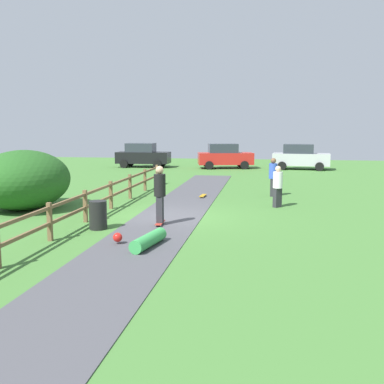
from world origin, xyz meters
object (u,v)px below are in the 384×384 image
object	(u,v)px
bystander_blue	(273,175)
parked_car_red	(225,156)
parked_car_black	(143,155)
skater_fallen	(146,240)
skater_riding	(160,192)
parked_car_silver	(300,157)
skateboard_loose	(203,196)
bystander_white	(278,185)
trash_bin	(98,215)
bush_large	(24,180)

from	to	relation	value
bystander_blue	parked_car_red	bearing A→B (deg)	103.99
parked_car_black	skater_fallen	bearing A→B (deg)	-74.46
skater_riding	parked_car_silver	size ratio (longest dim) A/B	0.44
skateboard_loose	bystander_blue	distance (m)	3.39
bystander_white	parked_car_black	world-z (taller)	parked_car_black
skater_fallen	bystander_white	bearing A→B (deg)	61.82
bystander_white	parked_car_silver	distance (m)	16.99
skater_riding	trash_bin	bearing A→B (deg)	-155.02
parked_car_red	skateboard_loose	bearing A→B (deg)	-88.78
bush_large	parked_car_black	bearing A→B (deg)	91.21
skater_fallen	bystander_white	xyz separation A→B (m)	(3.62, 6.76, 0.71)
parked_car_black	bush_large	bearing A→B (deg)	-88.79
bush_large	bystander_white	size ratio (longest dim) A/B	2.46
skateboard_loose	bystander_white	xyz separation A→B (m)	(3.30, -2.06, 0.83)
bush_large	trash_bin	distance (m)	5.07
parked_car_red	parked_car_black	distance (m)	6.58
skater_fallen	trash_bin	bearing A→B (deg)	137.60
skater_fallen	skateboard_loose	bearing A→B (deg)	87.89
bystander_white	parked_car_red	xyz separation A→B (m)	(-3.61, 16.84, 0.05)
skateboard_loose	parked_car_silver	world-z (taller)	parked_car_silver
trash_bin	parked_car_silver	xyz separation A→B (m)	(7.81, 21.73, 0.51)
skater_riding	bystander_blue	xyz separation A→B (m)	(3.74, 6.95, -0.12)
bush_large	trash_bin	xyz separation A→B (m)	(4.11, -2.88, -0.71)
skater_riding	skateboard_loose	bearing A→B (deg)	84.56
skater_riding	parked_car_red	distance (m)	20.88
bystander_white	skater_fallen	bearing A→B (deg)	-118.18
bush_large	skater_riding	size ratio (longest dim) A/B	2.12
trash_bin	bystander_white	world-z (taller)	bystander_white
parked_car_silver	skater_fallen	bearing A→B (deg)	-103.67
skater_fallen	parked_car_black	size ratio (longest dim) A/B	0.39
bush_large	parked_car_red	size ratio (longest dim) A/B	0.92
trash_bin	skater_riding	bearing A→B (deg)	24.98
bystander_blue	skater_fallen	bearing A→B (deg)	-109.78
skater_fallen	parked_car_silver	size ratio (longest dim) A/B	0.38
bush_large	parked_car_red	xyz separation A→B (m)	(6.18, 18.84, -0.20)
bush_large	bystander_white	distance (m)	10.00
parked_car_red	parked_car_black	world-z (taller)	same
skateboard_loose	skater_riding	bearing A→B (deg)	-95.44
trash_bin	skateboard_loose	world-z (taller)	trash_bin
skater_riding	parked_car_red	xyz separation A→B (m)	(0.27, 20.88, -0.15)
skater_fallen	bystander_white	world-z (taller)	bystander_white
bush_large	skater_fallen	xyz separation A→B (m)	(6.17, -4.76, -0.96)
parked_car_red	bystander_white	bearing A→B (deg)	-77.90
skater_riding	parked_car_silver	bearing A→B (deg)	73.97
parked_car_black	skater_riding	bearing A→B (deg)	-73.19
skateboard_loose	parked_car_black	size ratio (longest dim) A/B	0.19
trash_bin	parked_car_red	world-z (taller)	parked_car_red
skater_fallen	parked_car_red	world-z (taller)	parked_car_red
parked_car_silver	bystander_white	bearing A→B (deg)	-97.18
parked_car_black	skateboard_loose	bearing A→B (deg)	-65.01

